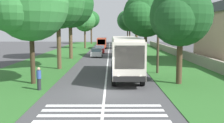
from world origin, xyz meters
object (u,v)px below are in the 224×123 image
object	(u,v)px
roadside_tree_left_4	(56,4)
roadside_tree_right_2	(144,16)
trailing_minibus_0	(102,42)
roadside_tree_right_1	(179,17)
roadside_tree_left_0	(84,21)
utility_pole	(158,32)
roadside_tree_right_4	(129,21)
trailing_car_1	(100,49)
roadside_tree_left_1	(29,5)
coach_bus	(125,54)
pedestrian	(39,78)
roadside_tree_left_3	(91,20)
trailing_car_0	(97,53)
roadside_tree_left_2	(68,6)
roadside_tree_right_3	(127,21)
roadside_tree_right_0	(136,18)

from	to	relation	value
roadside_tree_left_4	roadside_tree_right_2	bearing A→B (deg)	-43.71
trailing_minibus_0	roadside_tree_right_1	distance (m)	41.56
roadside_tree_left_0	roadside_tree_left_4	xyz separation A→B (m)	(-32.78, -0.27, 0.89)
utility_pole	roadside_tree_right_4	bearing A→B (deg)	-0.18
trailing_car_1	roadside_tree_left_4	distance (m)	22.15
roadside_tree_left_1	coach_bus	bearing A→B (deg)	-68.31
roadside_tree_left_0	utility_pole	distance (m)	37.57
roadside_tree_right_4	pedestrian	distance (m)	53.52
utility_pole	roadside_tree_left_3	bearing A→B (deg)	11.16
roadside_tree_left_3	trailing_car_0	bearing A→B (deg)	-174.30
trailing_car_1	utility_pole	size ratio (longest dim) A/B	0.53
roadside_tree_left_0	roadside_tree_left_1	xyz separation A→B (m)	(-41.00, 0.24, -0.02)
trailing_minibus_0	trailing_car_0	bearing A→B (deg)	179.30
roadside_tree_left_2	roadside_tree_right_4	xyz separation A→B (m)	(31.06, -11.31, -1.33)
roadside_tree_left_1	roadside_tree_left_4	xyz separation A→B (m)	(8.21, -0.51, 0.92)
coach_bus	roadside_tree_left_0	size ratio (longest dim) A/B	1.23
roadside_tree_left_0	roadside_tree_right_4	world-z (taller)	roadside_tree_right_4
trailing_car_0	trailing_minibus_0	xyz separation A→B (m)	(18.53, -0.23, 0.88)
roadside_tree_right_1	roadside_tree_right_4	distance (m)	49.86
trailing_car_0	roadside_tree_right_1	size ratio (longest dim) A/B	0.53
coach_bus	roadside_tree_right_3	size ratio (longest dim) A/B	1.06
roadside_tree_right_2	roadside_tree_left_0	bearing A→B (deg)	28.87
roadside_tree_left_0	roadside_tree_right_2	size ratio (longest dim) A/B	0.88
roadside_tree_right_2	pedestrian	bearing A→B (deg)	154.85
trailing_minibus_0	roadside_tree_left_4	size ratio (longest dim) A/B	0.57
roadside_tree_left_4	roadside_tree_right_0	size ratio (longest dim) A/B	1.00
roadside_tree_right_0	roadside_tree_right_4	world-z (taller)	roadside_tree_right_0
roadside_tree_right_4	roadside_tree_left_0	bearing A→B (deg)	128.18
roadside_tree_left_0	utility_pole	xyz separation A→B (m)	(-35.83, -11.08, -2.20)
roadside_tree_right_1	pedestrian	xyz separation A→B (m)	(-2.37, 10.75, -4.54)
roadside_tree_left_3	roadside_tree_right_0	size ratio (longest dim) A/B	0.98
roadside_tree_left_2	roadside_tree_left_3	bearing A→B (deg)	-0.14
roadside_tree_left_3	utility_pole	size ratio (longest dim) A/B	1.28
trailing_car_0	roadside_tree_left_3	xyz separation A→B (m)	(39.11, 3.91, 6.83)
roadside_tree_left_2	roadside_tree_right_4	distance (m)	33.08
trailing_car_0	roadside_tree_left_4	size ratio (longest dim) A/B	0.41
coach_bus	roadside_tree_left_1	bearing A→B (deg)	111.69
trailing_minibus_0	roadside_tree_left_4	world-z (taller)	roadside_tree_left_4
trailing_minibus_0	utility_pole	distance (m)	36.25
trailing_car_0	roadside_tree_right_3	xyz separation A→B (m)	(38.70, -7.42, 6.46)
coach_bus	roadside_tree_right_3	bearing A→B (deg)	-3.65
utility_pole	pedestrian	distance (m)	13.00
roadside_tree_right_4	utility_pole	world-z (taller)	roadside_tree_right_4
trailing_minibus_0	coach_bus	bearing A→B (deg)	-174.64
roadside_tree_right_4	roadside_tree_right_0	bearing A→B (deg)	-175.57
roadside_tree_left_4	roadside_tree_left_2	bearing A→B (deg)	1.91
utility_pole	roadside_tree_right_1	bearing A→B (deg)	-172.28
roadside_tree_right_1	roadside_tree_left_1	bearing A→B (deg)	89.91
coach_bus	roadside_tree_right_0	size ratio (longest dim) A/B	1.06
coach_bus	pedestrian	bearing A→B (deg)	129.84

